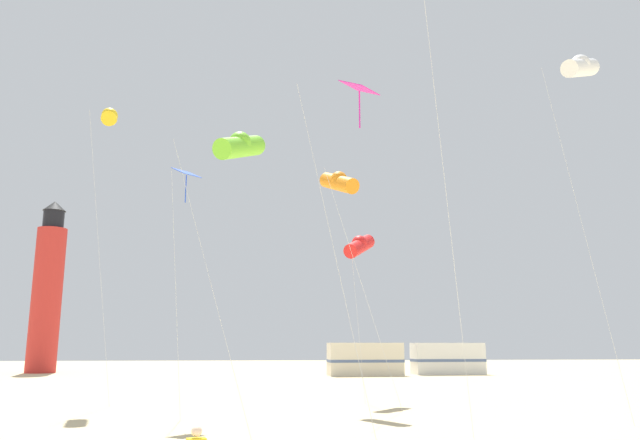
% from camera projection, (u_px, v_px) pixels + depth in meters
% --- Properties ---
extents(kite_diamond_blue, '(1.22, 1.22, 9.43)m').
position_uv_depth(kite_diamond_blue, '(186.00, 182.00, 23.85)').
color(kite_diamond_blue, silver).
rests_on(kite_diamond_blue, ground).
extents(kite_tube_orange, '(3.35, 3.71, 10.48)m').
position_uv_depth(kite_tube_orange, '(339.00, 182.00, 27.42)').
color(kite_tube_orange, silver).
rests_on(kite_tube_orange, ground).
extents(kite_tube_white, '(2.74, 2.62, 14.20)m').
position_uv_depth(kite_tube_white, '(580.00, 67.00, 24.42)').
color(kite_tube_white, silver).
rests_on(kite_tube_white, ground).
extents(kite_tube_scarlet, '(1.91, 2.49, 8.08)m').
position_uv_depth(kite_tube_scarlet, '(359.00, 245.00, 29.83)').
color(kite_tube_scarlet, silver).
rests_on(kite_tube_scarlet, ground).
extents(kite_tube_gold, '(1.72, 2.59, 14.13)m').
position_uv_depth(kite_tube_gold, '(109.00, 118.00, 29.69)').
color(kite_tube_gold, silver).
rests_on(kite_tube_gold, ground).
extents(kite_diamond_magenta, '(2.39, 2.39, 9.96)m').
position_uv_depth(kite_diamond_magenta, '(358.00, 101.00, 17.15)').
color(kite_diamond_magenta, silver).
rests_on(kite_diamond_magenta, ground).
extents(kite_tube_lime, '(3.02, 3.39, 9.88)m').
position_uv_depth(kite_tube_lime, '(240.00, 146.00, 20.56)').
color(kite_tube_lime, silver).
rests_on(kite_tube_lime, ground).
extents(lighthouse_distant, '(2.80, 2.80, 16.80)m').
position_uv_depth(lighthouse_distant, '(47.00, 291.00, 59.85)').
color(lighthouse_distant, red).
rests_on(lighthouse_distant, ground).
extents(rv_van_cream, '(6.55, 2.68, 2.80)m').
position_uv_depth(rv_van_cream, '(365.00, 359.00, 53.16)').
color(rv_van_cream, beige).
rests_on(rv_van_cream, ground).
extents(rv_van_white, '(6.58, 2.76, 2.80)m').
position_uv_depth(rv_van_white, '(448.00, 359.00, 55.53)').
color(rv_van_white, white).
rests_on(rv_van_white, ground).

